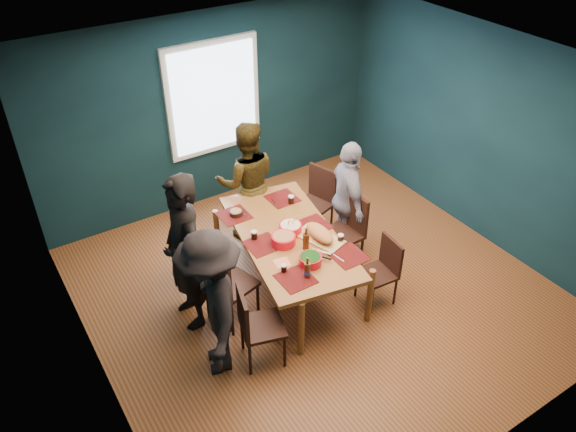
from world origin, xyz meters
name	(u,v)px	position (x,y,z in m)	size (l,w,h in m)	color
room	(306,183)	(0.00, 0.27, 1.37)	(5.01, 5.01, 2.71)	#9C582D
dining_table	(288,240)	(-0.24, 0.23, 0.70)	(1.38, 2.19, 0.78)	olive
chair_left_far	(193,245)	(-1.12, 0.93, 0.54)	(0.43, 0.43, 0.93)	black
chair_left_mid	(224,282)	(-1.12, 0.12, 0.59)	(0.56, 0.56, 1.01)	black
chair_left_near	(254,322)	(-1.13, -0.51, 0.54)	(0.52, 0.52, 0.93)	black
chair_right_far	(317,197)	(0.69, 0.98, 0.55)	(0.53, 0.53, 0.94)	black
chair_right_mid	(347,226)	(0.60, 0.23, 0.57)	(0.46, 0.46, 0.99)	black
chair_right_near	(384,266)	(0.56, -0.51, 0.48)	(0.40, 0.40, 0.82)	black
person_far_left	(185,254)	(-1.41, 0.39, 0.91)	(0.67, 0.44, 1.83)	black
person_back	(247,182)	(-0.11, 1.41, 0.82)	(0.80, 0.62, 1.64)	black
person_right	(348,200)	(0.77, 0.45, 0.77)	(0.90, 0.38, 1.54)	white
person_near_left	(212,305)	(-1.48, -0.35, 0.82)	(1.06, 0.61, 1.65)	black
bowl_salad	(283,239)	(-0.37, 0.13, 0.83)	(0.27, 0.27, 0.11)	red
bowl_dumpling	(291,228)	(-0.19, 0.27, 0.83)	(0.26, 0.26, 0.24)	red
bowl_herbs	(310,260)	(-0.32, -0.31, 0.83)	(0.24, 0.24, 0.11)	red
cutting_board	(320,234)	(0.01, -0.02, 0.84)	(0.43, 0.69, 0.15)	tan
small_bowl	(236,213)	(-0.55, 0.89, 0.81)	(0.16, 0.16, 0.07)	black
beer_bottle_a	(307,270)	(-0.46, -0.46, 0.87)	(0.07, 0.07, 0.25)	#43210C
beer_bottle_b	(306,241)	(-0.21, -0.07, 0.88)	(0.07, 0.07, 0.27)	#43210C
cola_glass_a	(284,268)	(-0.62, -0.26, 0.82)	(0.06, 0.06, 0.09)	black
cola_glass_b	(341,238)	(0.18, -0.18, 0.83)	(0.07, 0.07, 0.09)	black
cola_glass_c	(291,199)	(0.13, 0.76, 0.83)	(0.07, 0.07, 0.10)	black
cola_glass_d	(254,235)	(-0.60, 0.38, 0.83)	(0.07, 0.07, 0.10)	black
napkin_a	(315,221)	(0.16, 0.29, 0.78)	(0.16, 0.16, 0.00)	#E07F5E
napkin_b	(282,263)	(-0.56, -0.14, 0.78)	(0.16, 0.16, 0.00)	#E07F5E
napkin_c	(350,261)	(0.07, -0.50, 0.78)	(0.15, 0.15, 0.00)	#E07F5E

